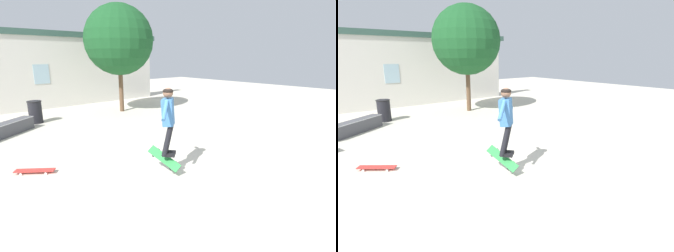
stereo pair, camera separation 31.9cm
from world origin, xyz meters
The scene contains 8 objects.
ground_plane centered at (0.00, 0.00, 0.00)m, with size 40.00×40.00×0.00m, color beige.
building_backdrop centered at (-0.03, 9.94, 1.92)m, with size 15.03×0.52×5.07m.
tree_right centered at (3.28, 6.89, 3.19)m, with size 3.06×3.06×4.73m.
skate_ledge centered at (-1.67, 5.97, 0.22)m, with size 1.98×1.61×0.44m.
trash_bin centered at (-0.43, 7.14, 0.45)m, with size 0.53×0.53×0.87m.
skater centered at (0.40, 0.37, 1.31)m, with size 1.01×0.87×1.46m.
skateboard_flipping centered at (0.36, 0.45, 0.34)m, with size 0.34×0.80×0.44m.
skateboard_resting centered at (-1.81, 2.33, 0.07)m, with size 0.79×0.66×0.08m.
Camera 2 is at (-2.89, -3.83, 2.52)m, focal length 28.00 mm.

